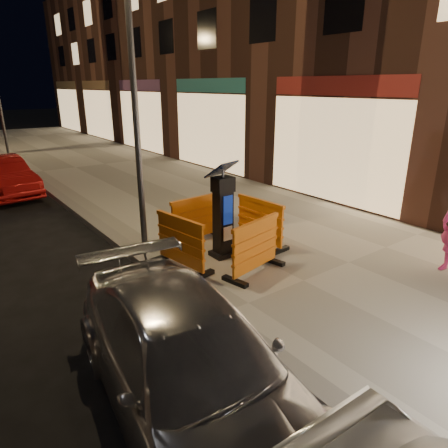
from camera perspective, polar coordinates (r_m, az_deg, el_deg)
ground_plane at (r=6.08m, az=-0.41°, el=-13.90°), size 120.00×120.00×0.00m
sidewalk at (r=7.97m, az=17.32°, el=-5.74°), size 6.00×60.00×0.15m
kerb at (r=6.04m, az=-0.41°, el=-13.31°), size 0.30×60.00×0.15m
parking_kiosk at (r=7.57m, az=-0.14°, el=1.60°), size 0.62×0.62×1.76m
barrier_front at (r=7.01m, az=4.50°, el=-3.32°), size 1.34×0.77×0.98m
barrier_back at (r=8.44m, az=-3.99°, el=0.66°), size 1.29×0.60×0.98m
barrier_kerbside at (r=7.21m, az=-6.22°, el=-2.72°), size 0.71×1.32×0.98m
barrier_bldgside at (r=8.27m, az=5.15°, el=0.23°), size 0.62×1.30×0.98m
car_silver at (r=4.79m, az=-4.66°, el=-24.86°), size 2.25×4.39×1.22m
car_red at (r=14.50m, az=-28.74°, el=3.62°), size 1.71×3.80×1.21m
street_lamp_mid at (r=7.82m, az=-12.70°, el=17.54°), size 0.12×0.12×6.00m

